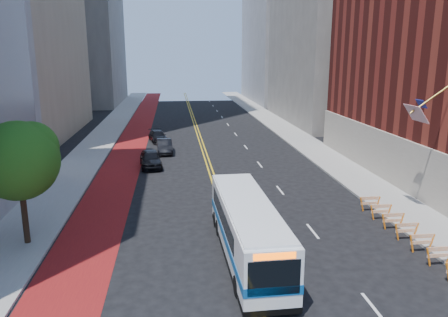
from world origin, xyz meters
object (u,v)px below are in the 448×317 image
at_px(transit_bus, 247,228).
at_px(car_a, 151,159).
at_px(car_b, 164,146).
at_px(car_c, 158,136).
at_px(street_tree, 20,158).

height_order(transit_bus, car_a, transit_bus).
height_order(transit_bus, car_b, transit_bus).
bearing_deg(car_c, car_a, -103.17).
relative_size(transit_bus, car_b, 2.52).
relative_size(street_tree, transit_bus, 0.61).
bearing_deg(street_tree, car_a, 70.08).
bearing_deg(car_a, street_tree, -116.43).
bearing_deg(car_a, car_b, 72.07).
distance_m(street_tree, car_c, 29.22).
xyz_separation_m(street_tree, car_c, (6.17, 28.24, -4.27)).
xyz_separation_m(transit_bus, car_c, (-5.44, 31.08, -0.93)).
bearing_deg(transit_bus, car_c, 98.85).
bearing_deg(car_b, car_a, -105.11).
distance_m(street_tree, car_a, 17.73).
xyz_separation_m(street_tree, car_a, (5.88, 16.22, -4.12)).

